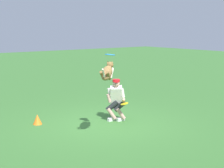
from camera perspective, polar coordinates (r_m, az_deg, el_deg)
ground_plane at (r=9.48m, az=-1.02°, el=-7.29°), size 60.00×60.00×0.00m
person at (r=9.73m, az=0.73°, el=-2.59°), size 0.60×0.71×1.29m
dog at (r=7.84m, az=-0.83°, el=2.11°), size 0.81×0.73×0.48m
frisbee_flying at (r=8.10m, az=-0.35°, el=5.20°), size 0.26×0.26×0.08m
frisbee_held at (r=9.47m, az=2.21°, el=-3.50°), size 0.23×0.24×0.11m
training_cone at (r=9.78m, az=-13.07°, el=-6.11°), size 0.27×0.27×0.30m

